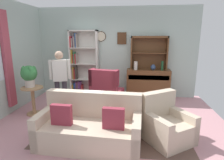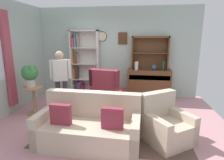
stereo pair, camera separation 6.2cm
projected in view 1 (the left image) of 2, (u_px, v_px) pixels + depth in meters
name	position (u px, v px, depth m)	size (l,w,h in m)	color
ground_plane	(107.00, 123.00, 4.22)	(5.40, 4.60, 0.02)	#C68C93
wall_back	(116.00, 52.00, 5.96)	(5.00, 0.09, 2.80)	#ADC1B7
area_rug	(114.00, 129.00, 3.91)	(2.93, 1.78, 0.01)	brown
bookshelf	(82.00, 65.00, 6.00)	(0.90, 0.30, 2.10)	silver
sideboard	(148.00, 83.00, 5.78)	(1.30, 0.45, 0.92)	brown
sideboard_hutch	(149.00, 48.00, 5.65)	(1.10, 0.26, 1.00)	brown
vase_tall	(136.00, 66.00, 5.63)	(0.11, 0.11, 0.25)	beige
vase_round	(153.00, 67.00, 5.59)	(0.15, 0.15, 0.17)	#33476B
bottle_wine	(162.00, 66.00, 5.52)	(0.07, 0.07, 0.28)	#194223
couch_floral	(90.00, 127.00, 3.34)	(1.83, 0.92, 0.90)	beige
armchair_floral	(166.00, 126.00, 3.46)	(1.06, 1.07, 0.88)	beige
wingback_chair	(106.00, 92.00, 5.23)	(0.93, 0.95, 1.05)	maroon
plant_stand	(33.00, 98.00, 4.60)	(0.52, 0.52, 0.70)	#A87F56
potted_plant_large	(29.00, 74.00, 4.50)	(0.38, 0.38, 0.53)	beige
potted_plant_small	(53.00, 105.00, 4.80)	(0.24, 0.24, 0.33)	beige
person_reading	(60.00, 77.00, 4.67)	(0.52, 0.30, 1.56)	#38333D
coffee_table	(110.00, 110.00, 4.03)	(0.80, 0.50, 0.42)	brown
book_stack	(112.00, 107.00, 3.91)	(0.21, 0.15, 0.09)	#CC7233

